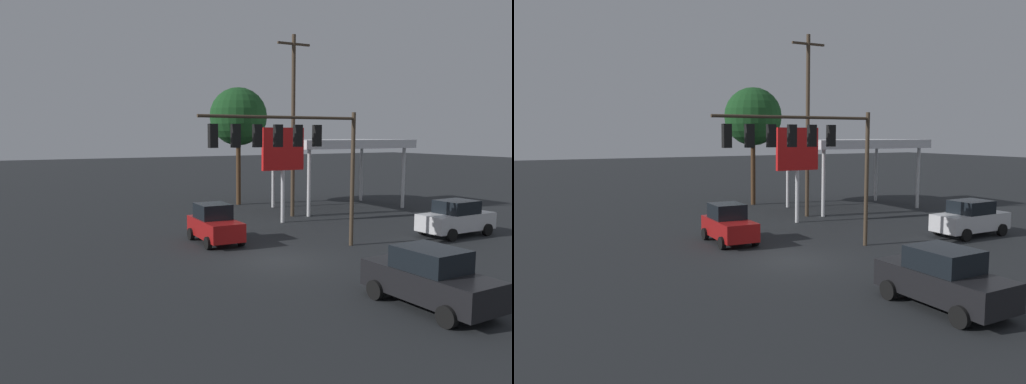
{
  "view_description": "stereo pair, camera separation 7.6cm",
  "coord_description": "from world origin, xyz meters",
  "views": [
    {
      "loc": [
        10.76,
        18.43,
        5.46
      ],
      "look_at": [
        0.0,
        -2.0,
        2.8
      ],
      "focal_mm": 35.0,
      "sensor_mm": 36.0,
      "label": 1
    },
    {
      "loc": [
        10.7,
        18.47,
        5.46
      ],
      "look_at": [
        0.0,
        -2.0,
        2.8
      ],
      "focal_mm": 35.0,
      "sensor_mm": 36.0,
      "label": 2
    }
  ],
  "objects": [
    {
      "name": "street_tree",
      "position": [
        -6.12,
        -16.56,
        6.82
      ],
      "size": [
        4.45,
        4.45,
        9.08
      ],
      "color": "#4C331E",
      "rests_on": "ground"
    },
    {
      "name": "utility_pole",
      "position": [
        -6.83,
        -9.71,
        6.24
      ],
      "size": [
        2.4,
        0.26,
        11.89
      ],
      "color": "#473828",
      "rests_on": "ground"
    },
    {
      "name": "ground_plane",
      "position": [
        0.0,
        0.0,
        0.0
      ],
      "size": [
        200.0,
        200.0,
        0.0
      ],
      "primitive_type": "plane",
      "color": "black"
    },
    {
      "name": "sedan_far",
      "position": [
        -11.28,
        -0.12,
        0.95
      ],
      "size": [
        4.46,
        2.18,
        1.93
      ],
      "rotation": [
        0.0,
        0.0,
        0.04
      ],
      "color": "silver",
      "rests_on": "ground"
    },
    {
      "name": "gas_station_canopy",
      "position": [
        -11.97,
        -11.58,
        4.72
      ],
      "size": [
        9.61,
        6.05,
        5.1
      ],
      "color": "silver",
      "rests_on": "ground"
    },
    {
      "name": "price_sign",
      "position": [
        -5.04,
        -8.01,
        4.33
      ],
      "size": [
        2.88,
        0.27,
        5.89
      ],
      "color": "silver",
      "rests_on": "ground"
    },
    {
      "name": "sedan_waiting",
      "position": [
        -1.22,
        7.45,
        0.95
      ],
      "size": [
        2.2,
        4.47,
        1.93
      ],
      "rotation": [
        0.0,
        0.0,
        1.61
      ],
      "color": "black",
      "rests_on": "ground"
    },
    {
      "name": "hatchback_crossing",
      "position": [
        1.02,
        -4.58,
        0.95
      ],
      "size": [
        2.03,
        3.84,
        1.97
      ],
      "rotation": [
        0.0,
        0.0,
        1.55
      ],
      "color": "maroon",
      "rests_on": "ground"
    },
    {
      "name": "traffic_signal_assembly",
      "position": [
        -1.08,
        -0.86,
        5.05
      ],
      "size": [
        8.14,
        0.43,
        6.53
      ],
      "color": "#473828",
      "rests_on": "ground"
    }
  ]
}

